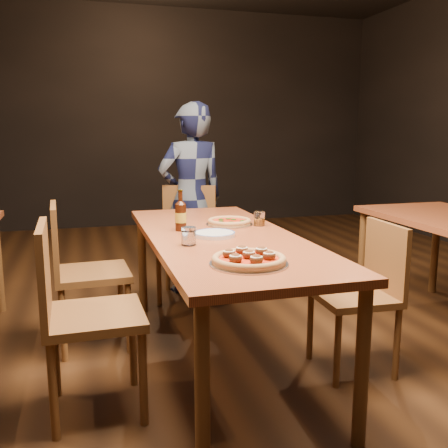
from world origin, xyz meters
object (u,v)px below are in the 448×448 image
object	(u,v)px
plate_stack	(214,234)
amber_glass	(259,219)
diner	(191,199)
chair_main_e	(354,295)
pizza_meatball	(249,259)
table_main	(222,247)
chair_main_nw	(94,315)
chair_main_sw	(92,272)
water_glass	(189,236)
pizza_margherita	(229,222)
beer_bottle	(181,216)
chair_end	(186,241)

from	to	relation	value
plate_stack	amber_glass	distance (m)	0.42
diner	chair_main_e	bearing A→B (deg)	97.95
pizza_meatball	amber_glass	distance (m)	0.92
amber_glass	chair_main_e	bearing A→B (deg)	-53.64
pizza_meatball	diner	world-z (taller)	diner
table_main	chair_main_e	distance (m)	0.77
plate_stack	amber_glass	bearing A→B (deg)	33.37
table_main	chair_main_nw	size ratio (longest dim) A/B	2.08
chair_main_sw	chair_main_e	xyz separation A→B (m)	(1.37, -0.74, -0.04)
water_glass	amber_glass	distance (m)	0.67
chair_main_sw	pizza_margherita	size ratio (longest dim) A/B	3.26
chair_main_e	beer_bottle	size ratio (longest dim) A/B	3.72
chair_main_sw	beer_bottle	distance (m)	0.67
chair_main_e	pizza_meatball	distance (m)	0.87
beer_bottle	diner	distance (m)	1.21
chair_end	chair_main_e	bearing A→B (deg)	-46.51
chair_main_nw	water_glass	world-z (taller)	chair_main_nw
pizza_meatball	amber_glass	xyz separation A→B (m)	(0.36, 0.85, 0.02)
chair_main_e	beer_bottle	distance (m)	1.07
table_main	chair_main_nw	bearing A→B (deg)	-154.15
chair_main_e	pizza_meatball	size ratio (longest dim) A/B	2.51
chair_main_e	pizza_margherita	size ratio (longest dim) A/B	3.01
chair_main_sw	pizza_margherita	world-z (taller)	chair_main_sw
chair_end	plate_stack	distance (m)	1.22
table_main	amber_glass	bearing A→B (deg)	34.11
chair_end	pizza_margherita	world-z (taller)	chair_end
chair_main_sw	pizza_meatball	xyz separation A→B (m)	(0.65, -1.08, 0.30)
diner	chair_main_sw	bearing A→B (deg)	37.61
chair_main_sw	pizza_meatball	world-z (taller)	chair_main_sw
chair_main_sw	pizza_meatball	size ratio (longest dim) A/B	2.72
table_main	chair_main_nw	distance (m)	0.82
pizza_margherita	beer_bottle	size ratio (longest dim) A/B	1.24
water_glass	diner	xyz separation A→B (m)	(0.35, 1.55, -0.02)
chair_main_sw	pizza_margherita	distance (m)	0.90
beer_bottle	diner	size ratio (longest dim) A/B	0.15
pizza_margherita	water_glass	size ratio (longest dim) A/B	3.08
pizza_meatball	diner	bearing A→B (deg)	84.81
pizza_meatball	pizza_margherita	world-z (taller)	pizza_meatball
pizza_margherita	water_glass	world-z (taller)	water_glass
table_main	amber_glass	xyz separation A→B (m)	(0.30, 0.20, 0.11)
pizza_margherita	plate_stack	xyz separation A→B (m)	(-0.18, -0.31, -0.01)
pizza_meatball	water_glass	world-z (taller)	water_glass
chair_main_e	amber_glass	distance (m)	0.72
pizza_margherita	amber_glass	size ratio (longest dim) A/B	3.36
pizza_margherita	water_glass	bearing A→B (deg)	-126.49
table_main	plate_stack	world-z (taller)	plate_stack
plate_stack	chair_end	bearing A→B (deg)	86.05
water_glass	diner	distance (m)	1.59
chair_main_e	pizza_margherita	xyz separation A→B (m)	(-0.54, 0.59, 0.33)
chair_main_nw	water_glass	bearing A→B (deg)	-74.84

